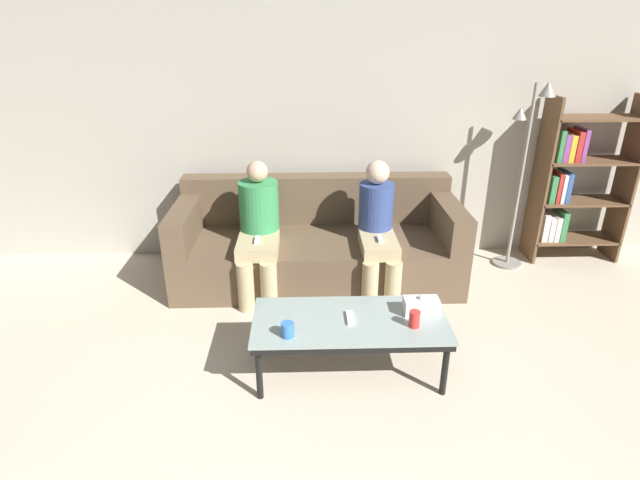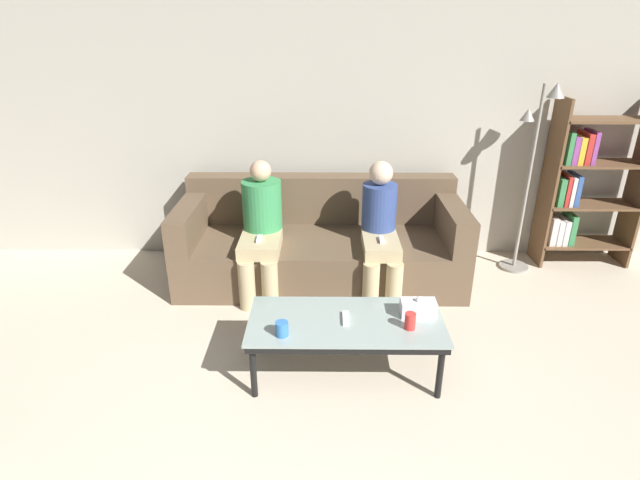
{
  "view_description": "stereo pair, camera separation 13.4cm",
  "coord_description": "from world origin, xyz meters",
  "px_view_note": "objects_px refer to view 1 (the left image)",
  "views": [
    {
      "loc": [
        -0.1,
        -1.03,
        2.08
      ],
      "look_at": [
        0.0,
        2.25,
        0.65
      ],
      "focal_mm": 28.0,
      "sensor_mm": 36.0,
      "label": 1
    },
    {
      "loc": [
        0.03,
        -1.03,
        2.08
      ],
      "look_at": [
        0.0,
        2.25,
        0.65
      ],
      "focal_mm": 28.0,
      "sensor_mm": 36.0,
      "label": 2
    }
  ],
  "objects_px": {
    "cup_near_left": "(414,319)",
    "seated_person_mid_left": "(377,227)",
    "tissue_box": "(421,306)",
    "game_remote": "(350,318)",
    "coffee_table": "(350,324)",
    "standing_lamp": "(526,158)",
    "couch": "(317,244)",
    "bookshelf": "(572,183)",
    "cup_near_right": "(287,330)",
    "seated_person_left_end": "(259,226)"
  },
  "relations": [
    {
      "from": "bookshelf",
      "to": "standing_lamp",
      "type": "bearing_deg",
      "value": -164.97
    },
    {
      "from": "coffee_table",
      "to": "seated_person_left_end",
      "type": "bearing_deg",
      "value": 119.83
    },
    {
      "from": "coffee_table",
      "to": "standing_lamp",
      "type": "height_order",
      "value": "standing_lamp"
    },
    {
      "from": "coffee_table",
      "to": "bookshelf",
      "type": "relative_size",
      "value": 0.8
    },
    {
      "from": "cup_near_right",
      "to": "cup_near_left",
      "type": "bearing_deg",
      "value": 5.8
    },
    {
      "from": "game_remote",
      "to": "standing_lamp",
      "type": "height_order",
      "value": "standing_lamp"
    },
    {
      "from": "couch",
      "to": "cup_near_right",
      "type": "distance_m",
      "value": 1.55
    },
    {
      "from": "cup_near_left",
      "to": "couch",
      "type": "bearing_deg",
      "value": 110.67
    },
    {
      "from": "tissue_box",
      "to": "cup_near_right",
      "type": "bearing_deg",
      "value": -164.78
    },
    {
      "from": "tissue_box",
      "to": "game_remote",
      "type": "relative_size",
      "value": 1.47
    },
    {
      "from": "standing_lamp",
      "to": "seated_person_mid_left",
      "type": "xyz_separation_m",
      "value": [
        -1.32,
        -0.42,
        -0.45
      ]
    },
    {
      "from": "game_remote",
      "to": "standing_lamp",
      "type": "distance_m",
      "value": 2.32
    },
    {
      "from": "standing_lamp",
      "to": "couch",
      "type": "bearing_deg",
      "value": -174.58
    },
    {
      "from": "couch",
      "to": "cup_near_left",
      "type": "bearing_deg",
      "value": -69.33
    },
    {
      "from": "couch",
      "to": "bookshelf",
      "type": "height_order",
      "value": "bookshelf"
    },
    {
      "from": "coffee_table",
      "to": "cup_near_right",
      "type": "xyz_separation_m",
      "value": [
        -0.38,
        -0.17,
        0.08
      ]
    },
    {
      "from": "standing_lamp",
      "to": "seated_person_mid_left",
      "type": "height_order",
      "value": "standing_lamp"
    },
    {
      "from": "couch",
      "to": "game_remote",
      "type": "bearing_deg",
      "value": -83.03
    },
    {
      "from": "coffee_table",
      "to": "cup_near_left",
      "type": "distance_m",
      "value": 0.4
    },
    {
      "from": "cup_near_right",
      "to": "seated_person_left_end",
      "type": "relative_size",
      "value": 0.08
    },
    {
      "from": "cup_near_left",
      "to": "bookshelf",
      "type": "bearing_deg",
      "value": 44.6
    },
    {
      "from": "game_remote",
      "to": "seated_person_mid_left",
      "type": "height_order",
      "value": "seated_person_mid_left"
    },
    {
      "from": "couch",
      "to": "standing_lamp",
      "type": "relative_size",
      "value": 1.45
    },
    {
      "from": "seated_person_left_end",
      "to": "seated_person_mid_left",
      "type": "distance_m",
      "value": 0.97
    },
    {
      "from": "couch",
      "to": "bookshelf",
      "type": "bearing_deg",
      "value": 7.64
    },
    {
      "from": "tissue_box",
      "to": "bookshelf",
      "type": "distance_m",
      "value": 2.37
    },
    {
      "from": "standing_lamp",
      "to": "cup_near_right",
      "type": "bearing_deg",
      "value": -139.98
    },
    {
      "from": "cup_near_left",
      "to": "standing_lamp",
      "type": "distance_m",
      "value": 2.13
    },
    {
      "from": "tissue_box",
      "to": "standing_lamp",
      "type": "relative_size",
      "value": 0.13
    },
    {
      "from": "cup_near_right",
      "to": "standing_lamp",
      "type": "relative_size",
      "value": 0.05
    },
    {
      "from": "tissue_box",
      "to": "game_remote",
      "type": "bearing_deg",
      "value": -172.7
    },
    {
      "from": "cup_near_right",
      "to": "tissue_box",
      "type": "relative_size",
      "value": 0.4
    },
    {
      "from": "tissue_box",
      "to": "cup_near_left",
      "type": "bearing_deg",
      "value": -116.35
    },
    {
      "from": "game_remote",
      "to": "seated_person_left_end",
      "type": "height_order",
      "value": "seated_person_left_end"
    },
    {
      "from": "tissue_box",
      "to": "seated_person_mid_left",
      "type": "xyz_separation_m",
      "value": [
        -0.14,
        1.05,
        0.11
      ]
    },
    {
      "from": "game_remote",
      "to": "seated_person_left_end",
      "type": "xyz_separation_m",
      "value": [
        -0.65,
        1.13,
        0.16
      ]
    },
    {
      "from": "seated_person_mid_left",
      "to": "seated_person_left_end",
      "type": "bearing_deg",
      "value": 178.8
    },
    {
      "from": "couch",
      "to": "tissue_box",
      "type": "height_order",
      "value": "couch"
    },
    {
      "from": "tissue_box",
      "to": "game_remote",
      "type": "height_order",
      "value": "tissue_box"
    },
    {
      "from": "tissue_box",
      "to": "seated_person_left_end",
      "type": "relative_size",
      "value": 0.2
    },
    {
      "from": "coffee_table",
      "to": "bookshelf",
      "type": "xyz_separation_m",
      "value": [
        2.17,
        1.67,
        0.39
      ]
    },
    {
      "from": "couch",
      "to": "game_remote",
      "type": "xyz_separation_m",
      "value": [
        0.17,
        -1.36,
        0.1
      ]
    },
    {
      "from": "coffee_table",
      "to": "cup_near_right",
      "type": "bearing_deg",
      "value": -156.06
    },
    {
      "from": "couch",
      "to": "seated_person_mid_left",
      "type": "distance_m",
      "value": 0.6
    },
    {
      "from": "cup_near_left",
      "to": "seated_person_left_end",
      "type": "relative_size",
      "value": 0.1
    },
    {
      "from": "couch",
      "to": "seated_person_mid_left",
      "type": "bearing_deg",
      "value": -26.86
    },
    {
      "from": "cup_near_right",
      "to": "standing_lamp",
      "type": "distance_m",
      "value": 2.7
    },
    {
      "from": "cup_near_left",
      "to": "seated_person_mid_left",
      "type": "relative_size",
      "value": 0.1
    },
    {
      "from": "cup_near_right",
      "to": "seated_person_mid_left",
      "type": "relative_size",
      "value": 0.08
    },
    {
      "from": "bookshelf",
      "to": "couch",
      "type": "bearing_deg",
      "value": -172.36
    }
  ]
}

